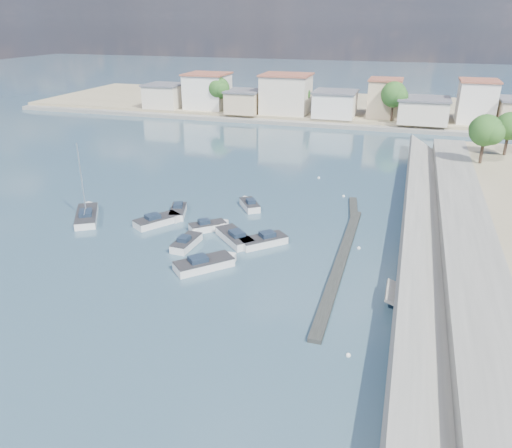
{
  "coord_description": "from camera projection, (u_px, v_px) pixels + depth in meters",
  "views": [
    {
      "loc": [
        11.66,
        -32.03,
        21.31
      ],
      "look_at": [
        -2.37,
        13.52,
        1.4
      ],
      "focal_mm": 35.0,
      "sensor_mm": 36.0,
      "label": 1
    }
  ],
  "objects": [
    {
      "name": "motorboat_c",
      "position": [
        233.0,
        237.0,
        51.21
      ],
      "size": [
        5.11,
        5.08,
        1.48
      ],
      "color": "silver",
      "rests_on": "ground"
    },
    {
      "name": "ground",
      "position": [
        323.0,
        170.0,
        74.9
      ],
      "size": [
        400.0,
        400.0,
        0.0
      ],
      "primitive_type": "plane",
      "color": "#2D455A",
      "rests_on": "ground"
    },
    {
      "name": "motorboat_b",
      "position": [
        210.0,
        226.0,
        53.66
      ],
      "size": [
        3.94,
        3.68,
        1.48
      ],
      "color": "silver",
      "rests_on": "ground"
    },
    {
      "name": "motorboat_a",
      "position": [
        187.0,
        242.0,
        49.9
      ],
      "size": [
        1.86,
        4.63,
        1.48
      ],
      "color": "silver",
      "rests_on": "ground"
    },
    {
      "name": "motorboat_h",
      "position": [
        207.0,
        264.0,
        45.6
      ],
      "size": [
        5.24,
        5.27,
        1.48
      ],
      "color": "silver",
      "rests_on": "ground"
    },
    {
      "name": "far_town",
      "position": [
        407.0,
        102.0,
        102.65
      ],
      "size": [
        113.01,
        12.8,
        8.35
      ],
      "color": "beige",
      "rests_on": "far_shore_land"
    },
    {
      "name": "sailboat",
      "position": [
        87.0,
        215.0,
        56.66
      ],
      "size": [
        5.27,
        6.77,
        9.0
      ],
      "color": "silver",
      "rests_on": "ground"
    },
    {
      "name": "breakwater",
      "position": [
        344.0,
        249.0,
        48.87
      ],
      "size": [
        2.0,
        31.02,
        0.35
      ],
      "color": "black",
      "rests_on": "ground"
    },
    {
      "name": "shore_trees",
      "position": [
        394.0,
        102.0,
        95.03
      ],
      "size": [
        74.56,
        38.32,
        7.92
      ],
      "color": "#38281E",
      "rests_on": "ground"
    },
    {
      "name": "motorboat_g",
      "position": [
        178.0,
        213.0,
        57.47
      ],
      "size": [
        2.94,
        4.81,
        1.48
      ],
      "color": "silver",
      "rests_on": "ground"
    },
    {
      "name": "seawall_walkway",
      "position": [
        471.0,
        257.0,
        45.72
      ],
      "size": [
        5.0,
        90.0,
        1.8
      ],
      "primitive_type": "cube",
      "color": "slate",
      "rests_on": "ground"
    },
    {
      "name": "motorboat_d",
      "position": [
        261.0,
        242.0,
        50.04
      ],
      "size": [
        4.77,
        4.7,
        1.48
      ],
      "color": "silver",
      "rests_on": "ground"
    },
    {
      "name": "far_shore_land",
      "position": [
        361.0,
        108.0,
        120.49
      ],
      "size": [
        160.0,
        40.0,
        1.4
      ],
      "primitive_type": "cube",
      "color": "gray",
      "rests_on": "ground"
    },
    {
      "name": "motorboat_e",
      "position": [
        159.0,
        220.0,
        55.25
      ],
      "size": [
        4.42,
        5.27,
        1.48
      ],
      "color": "silver",
      "rests_on": "ground"
    },
    {
      "name": "mooring_buoys",
      "position": [
        359.0,
        236.0,
        52.15
      ],
      "size": [
        13.14,
        39.5,
        0.34
      ],
      "color": "white",
      "rests_on": "ground"
    },
    {
      "name": "motorboat_f",
      "position": [
        249.0,
        205.0,
        59.85
      ],
      "size": [
        3.42,
        4.02,
        1.48
      ],
      "color": "silver",
      "rests_on": "ground"
    },
    {
      "name": "far_shore_quay",
      "position": [
        350.0,
        127.0,
        102.08
      ],
      "size": [
        160.0,
        2.5,
        0.8
      ],
      "primitive_type": "cube",
      "color": "slate",
      "rests_on": "ground"
    }
  ]
}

